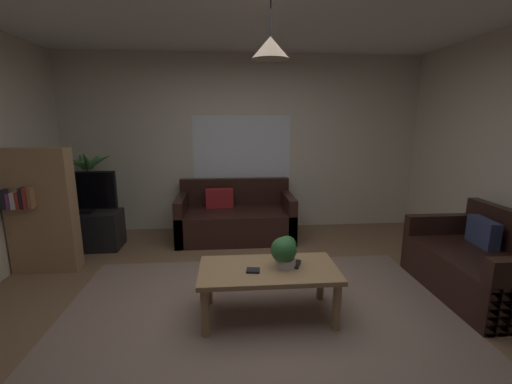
# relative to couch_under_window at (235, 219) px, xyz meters

# --- Properties ---
(floor) EXTENTS (5.41, 5.00, 0.02)m
(floor) POSITION_rel_couch_under_window_xyz_m (0.16, -2.02, -0.28)
(floor) COLOR brown
(floor) RESTS_ON ground
(rug) EXTENTS (3.51, 2.75, 0.01)m
(rug) POSITION_rel_couch_under_window_xyz_m (0.16, -2.22, -0.27)
(rug) COLOR gray
(rug) RESTS_ON ground
(wall_back) EXTENTS (5.53, 0.06, 2.65)m
(wall_back) POSITION_rel_couch_under_window_xyz_m (0.16, 0.52, 1.05)
(wall_back) COLOR beige
(wall_back) RESTS_ON ground
(window_pane) EXTENTS (1.49, 0.01, 1.16)m
(window_pane) POSITION_rel_couch_under_window_xyz_m (0.12, 0.48, 0.90)
(window_pane) COLOR white
(couch_under_window) EXTENTS (1.64, 0.85, 0.82)m
(couch_under_window) POSITION_rel_couch_under_window_xyz_m (0.00, 0.00, 0.00)
(couch_under_window) COLOR black
(couch_under_window) RESTS_ON ground
(couch_right_side) EXTENTS (0.85, 1.34, 0.82)m
(couch_right_side) POSITION_rel_couch_under_window_xyz_m (2.38, -1.84, 0.00)
(couch_right_side) COLOR black
(couch_right_side) RESTS_ON ground
(coffee_table) EXTENTS (1.19, 0.61, 0.45)m
(coffee_table) POSITION_rel_couch_under_window_xyz_m (0.24, -2.06, 0.11)
(coffee_table) COLOR #A87F56
(coffee_table) RESTS_ON ground
(book_on_table_0) EXTENTS (0.12, 0.10, 0.02)m
(book_on_table_0) POSITION_rel_couch_under_window_xyz_m (0.10, -2.11, 0.19)
(book_on_table_0) COLOR black
(book_on_table_0) RESTS_ON coffee_table
(remote_on_table_0) EXTENTS (0.11, 0.17, 0.02)m
(remote_on_table_0) POSITION_rel_couch_under_window_xyz_m (0.49, -2.03, 0.19)
(remote_on_table_0) COLOR black
(remote_on_table_0) RESTS_ON coffee_table
(potted_plant_on_table) EXTENTS (0.23, 0.22, 0.27)m
(potted_plant_on_table) POSITION_rel_couch_under_window_xyz_m (0.38, -2.04, 0.33)
(potted_plant_on_table) COLOR beige
(potted_plant_on_table) RESTS_ON coffee_table
(tv_stand) EXTENTS (0.90, 0.44, 0.50)m
(tv_stand) POSITION_rel_couch_under_window_xyz_m (-1.99, -0.26, -0.02)
(tv_stand) COLOR black
(tv_stand) RESTS_ON ground
(tv) EXTENTS (0.89, 0.16, 0.55)m
(tv) POSITION_rel_couch_under_window_xyz_m (-1.99, -0.28, 0.51)
(tv) COLOR black
(tv) RESTS_ON tv_stand
(potted_palm_corner) EXTENTS (0.74, 0.77, 1.31)m
(potted_palm_corner) POSITION_rel_couch_under_window_xyz_m (-2.10, 0.28, 0.28)
(potted_palm_corner) COLOR #4C4C51
(potted_palm_corner) RESTS_ON ground
(bookshelf_corner) EXTENTS (0.70, 0.31, 1.40)m
(bookshelf_corner) POSITION_rel_couch_under_window_xyz_m (-2.18, -0.91, 0.43)
(bookshelf_corner) COLOR #A87F56
(bookshelf_corner) RESTS_ON ground
(pendant_lamp) EXTENTS (0.29, 0.29, 0.50)m
(pendant_lamp) POSITION_rel_couch_under_window_xyz_m (0.24, -2.06, 1.96)
(pendant_lamp) COLOR black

